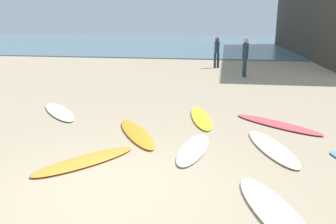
{
  "coord_description": "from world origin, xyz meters",
  "views": [
    {
      "loc": [
        1.71,
        -4.7,
        2.55
      ],
      "look_at": [
        0.23,
        3.66,
        0.3
      ],
      "focal_mm": 36.48,
      "sensor_mm": 36.0,
      "label": 1
    }
  ],
  "objects_px": {
    "surfboard_7": "(274,211)",
    "beachgoer_near": "(217,51)",
    "surfboard_9": "(136,133)",
    "beachgoer_mid": "(245,55)",
    "surfboard_5": "(59,111)",
    "surfboard_8": "(272,147)",
    "surfboard_3": "(277,124)",
    "surfboard_4": "(193,149)",
    "surfboard_1": "(86,161)",
    "surfboard_2": "(201,118)"
  },
  "relations": [
    {
      "from": "surfboard_7",
      "to": "surfboard_5",
      "type": "bearing_deg",
      "value": -58.84
    },
    {
      "from": "surfboard_3",
      "to": "beachgoer_near",
      "type": "bearing_deg",
      "value": -131.02
    },
    {
      "from": "surfboard_3",
      "to": "surfboard_5",
      "type": "relative_size",
      "value": 0.99
    },
    {
      "from": "surfboard_1",
      "to": "beachgoer_near",
      "type": "xyz_separation_m",
      "value": [
        1.88,
        14.08,
        0.93
      ]
    },
    {
      "from": "surfboard_3",
      "to": "surfboard_9",
      "type": "xyz_separation_m",
      "value": [
        -3.33,
        -1.33,
        0.0
      ]
    },
    {
      "from": "surfboard_7",
      "to": "beachgoer_mid",
      "type": "height_order",
      "value": "beachgoer_mid"
    },
    {
      "from": "surfboard_8",
      "to": "surfboard_5",
      "type": "bearing_deg",
      "value": -35.24
    },
    {
      "from": "surfboard_3",
      "to": "surfboard_7",
      "type": "bearing_deg",
      "value": 31.26
    },
    {
      "from": "surfboard_9",
      "to": "surfboard_3",
      "type": "bearing_deg",
      "value": -8.49
    },
    {
      "from": "surfboard_8",
      "to": "beachgoer_near",
      "type": "distance_m",
      "value": 12.88
    },
    {
      "from": "surfboard_2",
      "to": "surfboard_7",
      "type": "height_order",
      "value": "same"
    },
    {
      "from": "surfboard_4",
      "to": "surfboard_8",
      "type": "bearing_deg",
      "value": -159.7
    },
    {
      "from": "surfboard_2",
      "to": "surfboard_3",
      "type": "height_order",
      "value": "surfboard_2"
    },
    {
      "from": "surfboard_3",
      "to": "beachgoer_mid",
      "type": "distance_m",
      "value": 8.06
    },
    {
      "from": "surfboard_1",
      "to": "surfboard_5",
      "type": "xyz_separation_m",
      "value": [
        -2.22,
        3.27,
        0.0
      ]
    },
    {
      "from": "surfboard_1",
      "to": "surfboard_2",
      "type": "distance_m",
      "value": 3.83
    },
    {
      "from": "surfboard_8",
      "to": "surfboard_9",
      "type": "xyz_separation_m",
      "value": [
        -3.01,
        0.4,
        0.0
      ]
    },
    {
      "from": "surfboard_8",
      "to": "beachgoer_near",
      "type": "height_order",
      "value": "beachgoer_near"
    },
    {
      "from": "beachgoer_mid",
      "to": "beachgoer_near",
      "type": "bearing_deg",
      "value": -164.25
    },
    {
      "from": "surfboard_7",
      "to": "surfboard_9",
      "type": "xyz_separation_m",
      "value": [
        -2.75,
        2.95,
        0.0
      ]
    },
    {
      "from": "surfboard_4",
      "to": "surfboard_5",
      "type": "xyz_separation_m",
      "value": [
        -4.14,
        2.31,
        0.0
      ]
    },
    {
      "from": "surfboard_4",
      "to": "surfboard_7",
      "type": "height_order",
      "value": "same"
    },
    {
      "from": "surfboard_9",
      "to": "beachgoer_mid",
      "type": "height_order",
      "value": "beachgoer_mid"
    },
    {
      "from": "surfboard_3",
      "to": "surfboard_9",
      "type": "relative_size",
      "value": 1.04
    },
    {
      "from": "surfboard_2",
      "to": "surfboard_9",
      "type": "bearing_deg",
      "value": 37.43
    },
    {
      "from": "surfboard_8",
      "to": "surfboard_9",
      "type": "relative_size",
      "value": 0.96
    },
    {
      "from": "surfboard_4",
      "to": "beachgoer_near",
      "type": "xyz_separation_m",
      "value": [
        -0.04,
        13.11,
        0.93
      ]
    },
    {
      "from": "surfboard_1",
      "to": "surfboard_7",
      "type": "distance_m",
      "value": 3.48
    },
    {
      "from": "surfboard_1",
      "to": "surfboard_4",
      "type": "relative_size",
      "value": 1.09
    },
    {
      "from": "beachgoer_mid",
      "to": "surfboard_9",
      "type": "bearing_deg",
      "value": -26.42
    },
    {
      "from": "surfboard_2",
      "to": "beachgoer_mid",
      "type": "bearing_deg",
      "value": -112.43
    },
    {
      "from": "surfboard_4",
      "to": "surfboard_5",
      "type": "bearing_deg",
      "value": -22.05
    },
    {
      "from": "surfboard_7",
      "to": "beachgoer_near",
      "type": "relative_size",
      "value": 1.2
    },
    {
      "from": "surfboard_1",
      "to": "beachgoer_near",
      "type": "bearing_deg",
      "value": 119.97
    },
    {
      "from": "surfboard_5",
      "to": "surfboard_8",
      "type": "relative_size",
      "value": 1.09
    },
    {
      "from": "surfboard_4",
      "to": "surfboard_7",
      "type": "relative_size",
      "value": 0.92
    },
    {
      "from": "beachgoer_near",
      "to": "surfboard_8",
      "type": "bearing_deg",
      "value": -111.59
    },
    {
      "from": "surfboard_2",
      "to": "surfboard_7",
      "type": "xyz_separation_m",
      "value": [
        1.38,
        -4.55,
        -0.0
      ]
    },
    {
      "from": "surfboard_4",
      "to": "beachgoer_mid",
      "type": "distance_m",
      "value": 10.23
    },
    {
      "from": "surfboard_1",
      "to": "surfboard_5",
      "type": "bearing_deg",
      "value": 161.71
    },
    {
      "from": "surfboard_4",
      "to": "surfboard_9",
      "type": "height_order",
      "value": "surfboard_9"
    },
    {
      "from": "surfboard_2",
      "to": "surfboard_3",
      "type": "relative_size",
      "value": 0.97
    },
    {
      "from": "surfboard_9",
      "to": "surfboard_2",
      "type": "bearing_deg",
      "value": 19.11
    },
    {
      "from": "surfboard_3",
      "to": "surfboard_4",
      "type": "relative_size",
      "value": 1.26
    },
    {
      "from": "surfboard_4",
      "to": "surfboard_8",
      "type": "distance_m",
      "value": 1.64
    },
    {
      "from": "surfboard_2",
      "to": "beachgoer_near",
      "type": "height_order",
      "value": "beachgoer_near"
    },
    {
      "from": "surfboard_5",
      "to": "surfboard_9",
      "type": "relative_size",
      "value": 1.05
    },
    {
      "from": "surfboard_3",
      "to": "surfboard_5",
      "type": "xyz_separation_m",
      "value": [
        -6.05,
        0.21,
        0.0
      ]
    },
    {
      "from": "surfboard_2",
      "to": "surfboard_5",
      "type": "height_order",
      "value": "surfboard_5"
    },
    {
      "from": "surfboard_3",
      "to": "surfboard_5",
      "type": "height_order",
      "value": "surfboard_5"
    }
  ]
}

